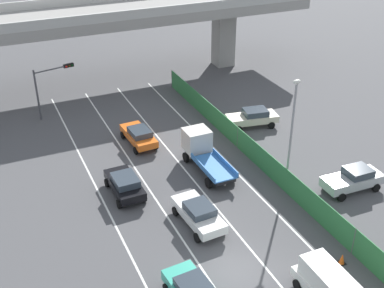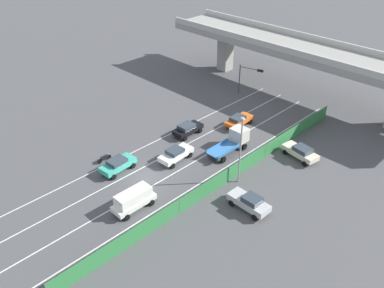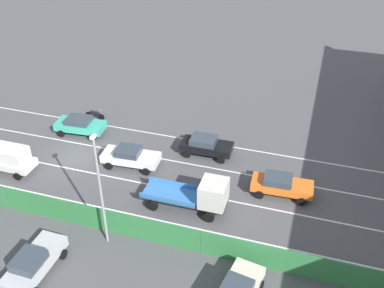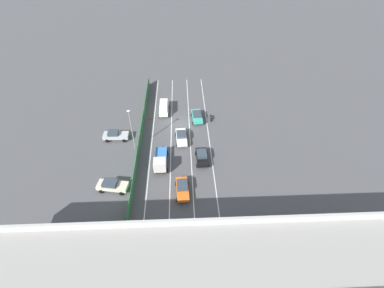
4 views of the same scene
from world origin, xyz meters
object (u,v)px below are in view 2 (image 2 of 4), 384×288
(car_sedan_black, at_px, (188,129))
(car_taxi_orange, at_px, (239,120))
(car_sedan_white, at_px, (176,154))
(motorcycle, at_px, (104,158))
(parked_wagon_silver, at_px, (249,202))
(parked_sedan_cream, at_px, (301,152))
(flatbed_truck_blue, at_px, (234,140))
(car_taxi_teal, at_px, (118,164))
(traffic_cone, at_px, (168,208))
(traffic_light, at_px, (248,75))
(car_van_white, at_px, (134,199))
(street_lamp, at_px, (241,145))

(car_sedan_black, xyz_separation_m, car_taxi_orange, (3.33, 6.64, -0.03))
(car_sedan_white, bearing_deg, motorcycle, -133.05)
(parked_wagon_silver, bearing_deg, parked_sedan_cream, 96.87)
(flatbed_truck_blue, xyz_separation_m, motorcycle, (-9.30, -13.10, -0.87))
(car_taxi_teal, distance_m, flatbed_truck_blue, 14.63)
(car_sedan_black, relative_size, parked_wagon_silver, 0.95)
(motorcycle, distance_m, traffic_cone, 12.05)
(car_taxi_orange, relative_size, parked_sedan_cream, 0.94)
(flatbed_truck_blue, bearing_deg, car_taxi_teal, -116.70)
(parked_sedan_cream, height_order, traffic_cone, parked_sedan_cream)
(car_taxi_orange, distance_m, traffic_light, 10.51)
(car_taxi_orange, bearing_deg, traffic_cone, -71.82)
(car_van_white, bearing_deg, car_taxi_orange, 99.30)
(car_van_white, xyz_separation_m, car_sedan_black, (-6.77, 14.38, -0.34))
(car_van_white, height_order, traffic_cone, car_van_white)
(car_van_white, distance_m, car_sedan_white, 9.73)
(car_van_white, xyz_separation_m, traffic_cone, (2.72, 2.25, -0.90))
(parked_sedan_cream, relative_size, traffic_light, 0.99)
(traffic_cone, bearing_deg, traffic_light, 112.80)
(car_sedan_black, bearing_deg, car_taxi_orange, 63.40)
(car_sedan_white, height_order, car_taxi_orange, car_sedan_white)
(car_taxi_orange, height_order, parked_wagon_silver, parked_wagon_silver)
(flatbed_truck_blue, relative_size, parked_wagon_silver, 1.33)
(car_sedan_black, relative_size, car_taxi_teal, 0.96)
(car_van_white, height_order, traffic_light, traffic_light)
(car_van_white, height_order, car_taxi_orange, car_van_white)
(motorcycle, bearing_deg, car_sedan_white, 46.95)
(car_taxi_orange, relative_size, traffic_cone, 6.51)
(car_sedan_white, relative_size, parked_sedan_cream, 0.97)
(car_taxi_teal, xyz_separation_m, car_taxi_orange, (3.13, 18.18, -0.03))
(street_lamp, bearing_deg, car_sedan_white, -166.54)
(car_taxi_teal, bearing_deg, motorcycle, -179.39)
(flatbed_truck_blue, xyz_separation_m, parked_sedan_cream, (7.00, 4.13, -0.42))
(car_van_white, xyz_separation_m, parked_sedan_cream, (7.00, 20.04, -0.32))
(car_taxi_teal, distance_m, motorcycle, 2.76)
(car_taxi_teal, distance_m, traffic_cone, 9.34)
(motorcycle, bearing_deg, traffic_cone, -2.72)
(car_sedan_black, distance_m, parked_sedan_cream, 14.89)
(traffic_cone, bearing_deg, car_sedan_black, 128.04)
(traffic_light, distance_m, traffic_cone, 29.93)
(traffic_light, bearing_deg, traffic_cone, -67.20)
(car_van_white, bearing_deg, car_sedan_black, 115.20)
(traffic_light, height_order, street_lamp, street_lamp)
(parked_sedan_cream, bearing_deg, street_lamp, -104.44)
(parked_sedan_cream, distance_m, street_lamp, 10.10)
(car_sedan_white, bearing_deg, car_taxi_teal, -116.66)
(car_sedan_white, distance_m, motorcycle, 8.61)
(car_van_white, relative_size, street_lamp, 0.58)
(car_taxi_orange, height_order, street_lamp, street_lamp)
(car_van_white, relative_size, motorcycle, 2.40)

